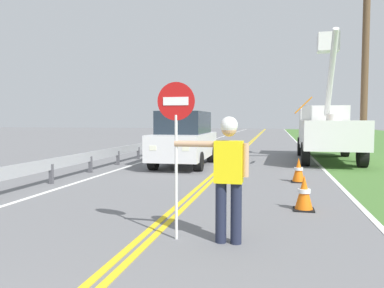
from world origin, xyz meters
name	(u,v)px	position (x,y,z in m)	size (l,w,h in m)	color
centerline_yellow_left	(238,153)	(-0.09, 20.00, 0.01)	(0.11, 110.00, 0.01)	yellow
centerline_yellow_right	(241,153)	(0.09, 20.00, 0.01)	(0.11, 110.00, 0.01)	yellow
edge_line_right	(309,154)	(3.60, 20.00, 0.01)	(0.12, 110.00, 0.01)	silver
edge_line_left	(175,152)	(-3.60, 20.00, 0.01)	(0.12, 110.00, 0.01)	silver
flagger_worker	(228,171)	(1.22, 4.95, 1.05)	(1.09, 0.25, 1.83)	#1E2338
stop_sign_paddle	(176,125)	(0.45, 4.97, 1.71)	(0.56, 0.04, 2.33)	silver
utility_bucket_truck	(327,128)	(4.13, 17.33, 1.42)	(2.82, 6.86, 5.62)	white
oncoming_suv_nearest	(185,139)	(-1.55, 13.80, 1.06)	(1.96, 4.63, 2.10)	silver
utility_pole_near	(365,60)	(5.47, 16.52, 4.26)	(1.80, 0.28, 8.16)	brown
traffic_cone_lead	(304,193)	(2.44, 7.25, 0.34)	(0.40, 0.40, 0.70)	orange
traffic_cone_mid	(299,171)	(2.54, 10.72, 0.34)	(0.40, 0.40, 0.70)	orange
guardrail_left_shoulder	(147,146)	(-4.20, 16.95, 0.52)	(0.10, 32.00, 0.71)	#9EA0A3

